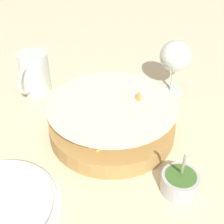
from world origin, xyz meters
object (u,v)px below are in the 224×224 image
(wine_glass, at_px, (175,58))
(beer_mug, at_px, (35,74))
(food_basket, at_px, (112,121))
(sauce_cup, at_px, (180,182))

(wine_glass, height_order, beer_mug, wine_glass)
(food_basket, relative_size, wine_glass, 1.94)
(sauce_cup, bearing_deg, beer_mug, -119.20)
(food_basket, relative_size, beer_mug, 2.32)
(beer_mug, bearing_deg, sauce_cup, 60.80)
(sauce_cup, relative_size, beer_mug, 1.13)
(wine_glass, bearing_deg, sauce_cup, 10.54)
(food_basket, xyz_separation_m, sauce_cup, (0.11, 0.16, -0.01))
(sauce_cup, relative_size, wine_glass, 0.95)
(sauce_cup, height_order, wine_glass, wine_glass)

